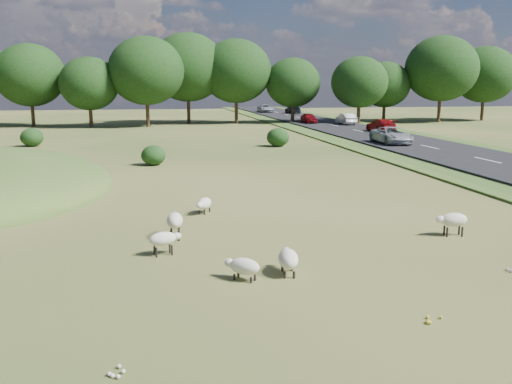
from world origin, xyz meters
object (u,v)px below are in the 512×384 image
(sheep_4, at_px, (288,259))
(car_2, at_px, (309,118))
(car_6, at_px, (293,109))
(sheep_2, at_px, (164,239))
(sheep_5, at_px, (453,220))
(sheep_1, at_px, (175,220))
(sheep_6, at_px, (244,266))
(car_5, at_px, (346,119))
(car_7, at_px, (265,108))
(car_1, at_px, (381,125))
(car_4, at_px, (392,135))
(sheep_3, at_px, (204,204))

(sheep_4, height_order, car_2, car_2)
(sheep_4, xyz_separation_m, car_6, (20.35, 78.48, 0.46))
(sheep_2, bearing_deg, sheep_5, -13.85)
(sheep_1, height_order, car_6, car_6)
(sheep_6, xyz_separation_m, car_6, (21.66, 78.72, 0.53))
(car_5, distance_m, car_7, 30.87)
(car_2, bearing_deg, car_1, -74.92)
(sheep_4, relative_size, car_7, 0.27)
(car_4, height_order, car_6, car_4)
(car_2, bearing_deg, car_6, 80.58)
(car_1, bearing_deg, sheep_1, 57.87)
(sheep_4, bearing_deg, car_5, -13.40)
(car_2, distance_m, car_5, 5.05)
(car_2, bearing_deg, car_7, 90.00)
(sheep_4, distance_m, car_5, 56.09)
(sheep_5, height_order, sheep_6, sheep_5)
(sheep_1, bearing_deg, sheep_6, -156.90)
(car_2, xyz_separation_m, car_7, (0.00, 27.31, 0.03))
(sheep_1, bearing_deg, sheep_2, 170.99)
(sheep_4, xyz_separation_m, car_4, (16.55, 30.27, 0.48))
(sheep_2, distance_m, sheep_5, 10.07)
(car_5, height_order, car_7, car_5)
(sheep_5, distance_m, sheep_6, 8.59)
(sheep_6, distance_m, car_2, 58.61)
(sheep_4, height_order, sheep_6, sheep_4)
(sheep_5, relative_size, car_7, 0.24)
(sheep_5, distance_m, car_6, 76.81)
(sheep_2, bearing_deg, car_1, 42.53)
(sheep_2, xyz_separation_m, car_6, (23.72, 75.98, 0.39))
(car_6, relative_size, car_7, 0.97)
(sheep_2, relative_size, car_2, 0.29)
(sheep_1, height_order, car_4, car_4)
(sheep_5, bearing_deg, car_5, -101.02)
(sheep_2, height_order, car_1, car_1)
(sheep_5, height_order, car_6, car_6)
(sheep_3, distance_m, car_4, 28.69)
(car_4, relative_size, car_6, 1.07)
(sheep_2, distance_m, car_4, 34.19)
(sheep_4, height_order, car_6, car_6)
(car_1, bearing_deg, car_7, -84.76)
(sheep_3, xyz_separation_m, car_5, (21.92, 44.23, 0.52))
(car_7, bearing_deg, car_4, -90.00)
(car_2, relative_size, car_7, 0.78)
(car_5, height_order, car_6, car_5)
(car_2, height_order, car_5, car_5)
(sheep_4, height_order, car_4, car_4)
(sheep_1, bearing_deg, sheep_5, -95.13)
(car_5, relative_size, car_6, 0.89)
(car_4, bearing_deg, car_7, 90.00)
(sheep_2, bearing_deg, car_2, 53.28)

